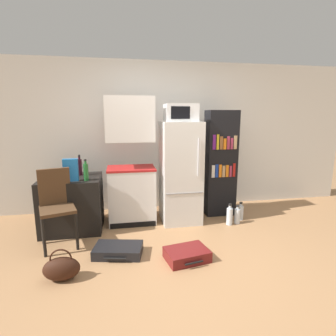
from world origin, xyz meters
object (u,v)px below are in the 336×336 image
(bottle_green_tall, at_px, (86,172))
(cereal_box, at_px, (71,170))
(chair, at_px, (56,201))
(bookshelf, at_px, (220,163))
(water_bottle_back, at_px, (230,216))
(microwave, at_px, (181,113))
(suitcase_large_flat, at_px, (187,254))
(water_bottle_middle, at_px, (241,212))
(bottle_wine_dark, at_px, (80,167))
(kitchen_hutch, at_px, (131,166))
(water_bottle_front, at_px, (237,216))
(side_table, at_px, (73,203))
(handbag, at_px, (62,268))
(refrigerator, at_px, (180,172))
(bottle_milk_white, at_px, (56,178))
(suitcase_small_flat, at_px, (118,250))

(bottle_green_tall, distance_m, cereal_box, 0.20)
(bottle_green_tall, distance_m, chair, 0.53)
(bookshelf, xyz_separation_m, water_bottle_back, (-0.01, -0.49, -0.72))
(microwave, distance_m, suitcase_large_flat, 2.01)
(water_bottle_middle, relative_size, water_bottle_back, 0.87)
(bottle_wine_dark, distance_m, water_bottle_back, 2.35)
(water_bottle_middle, bearing_deg, cereal_box, -178.16)
(kitchen_hutch, distance_m, bottle_green_tall, 0.70)
(bottle_wine_dark, relative_size, water_bottle_middle, 1.05)
(bookshelf, height_order, chair, bookshelf)
(bookshelf, height_order, water_bottle_front, bookshelf)
(bottle_wine_dark, height_order, water_bottle_front, bottle_wine_dark)
(side_table, relative_size, bottle_green_tall, 2.81)
(suitcase_large_flat, distance_m, handbag, 1.34)
(refrigerator, height_order, bottle_wine_dark, refrigerator)
(side_table, bearing_deg, cereal_box, -77.42)
(handbag, bearing_deg, suitcase_large_flat, 6.28)
(microwave, bearing_deg, kitchen_hutch, 175.03)
(bottle_milk_white, distance_m, water_bottle_middle, 2.78)
(bottle_milk_white, xyz_separation_m, cereal_box, (0.17, 0.09, 0.08))
(bottle_wine_dark, bearing_deg, bottle_green_tall, -70.01)
(microwave, bearing_deg, side_table, -178.20)
(microwave, relative_size, suitcase_small_flat, 0.77)
(microwave, relative_size, water_bottle_middle, 1.63)
(bookshelf, relative_size, water_bottle_front, 5.93)
(cereal_box, height_order, water_bottle_middle, cereal_box)
(side_table, height_order, water_bottle_middle, side_table)
(cereal_box, bearing_deg, bookshelf, 10.49)
(refrigerator, distance_m, bottle_wine_dark, 1.50)
(side_table, xyz_separation_m, bottle_wine_dark, (0.11, 0.14, 0.51))
(refrigerator, xyz_separation_m, bookshelf, (0.71, 0.16, 0.09))
(bottle_wine_dark, bearing_deg, water_bottle_front, -9.71)
(kitchen_hutch, xyz_separation_m, bottle_milk_white, (-0.98, -0.41, -0.04))
(cereal_box, relative_size, suitcase_large_flat, 0.57)
(water_bottle_back, bearing_deg, chair, -175.59)
(bottle_green_tall, relative_size, suitcase_small_flat, 0.48)
(refrigerator, bearing_deg, bottle_green_tall, -168.69)
(bottle_green_tall, xyz_separation_m, handbag, (-0.15, -1.06, -0.76))
(water_bottle_back, bearing_deg, side_table, 172.99)
(bottle_milk_white, relative_size, cereal_box, 0.59)
(microwave, distance_m, handbag, 2.54)
(side_table, relative_size, suitcase_large_flat, 1.55)
(kitchen_hutch, relative_size, bottle_wine_dark, 6.28)
(bottle_wine_dark, bearing_deg, bottle_milk_white, -118.60)
(microwave, height_order, water_bottle_middle, microwave)
(refrigerator, height_order, bookshelf, bookshelf)
(kitchen_hutch, distance_m, water_bottle_back, 1.67)
(microwave, bearing_deg, suitcase_small_flat, -135.48)
(chair, bearing_deg, cereal_box, 41.39)
(kitchen_hutch, relative_size, water_bottle_front, 6.57)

